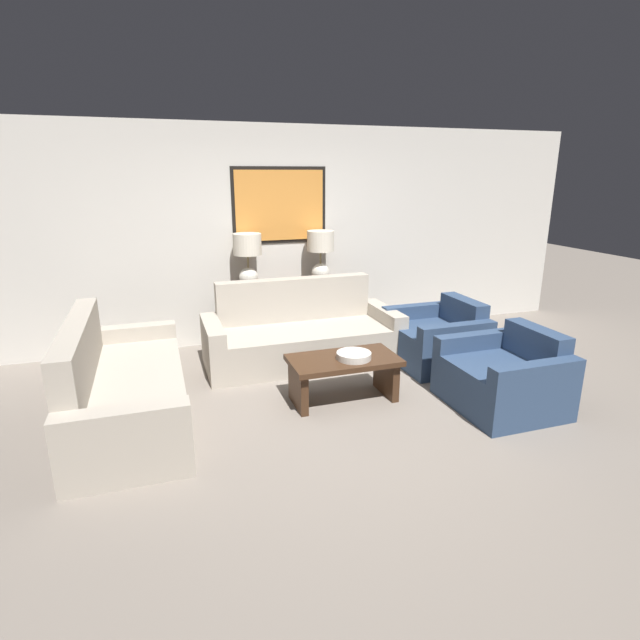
{
  "coord_description": "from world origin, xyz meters",
  "views": [
    {
      "loc": [
        -1.51,
        -3.68,
        2.09
      ],
      "look_at": [
        0.02,
        0.93,
        0.65
      ],
      "focal_mm": 28.0,
      "sensor_mm": 36.0,
      "label": 1
    }
  ],
  "objects_px": {
    "console_table": "(286,314)",
    "decorative_bowl": "(354,356)",
    "table_lamp_left": "(248,255)",
    "armchair_near_back_wall": "(437,340)",
    "couch_by_side": "(123,389)",
    "armchair_near_camera": "(504,379)",
    "table_lamp_right": "(321,251)",
    "couch_by_back_wall": "(302,336)",
    "coffee_table": "(343,370)"
  },
  "relations": [
    {
      "from": "table_lamp_left",
      "to": "coffee_table",
      "type": "distance_m",
      "value": 2.07
    },
    {
      "from": "coffee_table",
      "to": "armchair_near_back_wall",
      "type": "distance_m",
      "value": 1.48
    },
    {
      "from": "console_table",
      "to": "armchair_near_camera",
      "type": "bearing_deg",
      "value": -59.1
    },
    {
      "from": "couch_by_back_wall",
      "to": "armchair_near_camera",
      "type": "xyz_separation_m",
      "value": [
        1.44,
        -1.71,
        -0.02
      ]
    },
    {
      "from": "table_lamp_left",
      "to": "armchair_near_camera",
      "type": "height_order",
      "value": "table_lamp_left"
    },
    {
      "from": "armchair_near_back_wall",
      "to": "couch_by_back_wall",
      "type": "bearing_deg",
      "value": 159.1
    },
    {
      "from": "console_table",
      "to": "armchair_near_back_wall",
      "type": "xyz_separation_m",
      "value": [
        1.44,
        -1.24,
        -0.1
      ]
    },
    {
      "from": "coffee_table",
      "to": "console_table",
      "type": "bearing_deg",
      "value": 92.44
    },
    {
      "from": "armchair_near_camera",
      "to": "table_lamp_right",
      "type": "bearing_deg",
      "value": 112.17
    },
    {
      "from": "console_table",
      "to": "armchair_near_back_wall",
      "type": "relative_size",
      "value": 1.5
    },
    {
      "from": "table_lamp_right",
      "to": "coffee_table",
      "type": "height_order",
      "value": "table_lamp_right"
    },
    {
      "from": "armchair_near_camera",
      "to": "coffee_table",
      "type": "bearing_deg",
      "value": 156.86
    },
    {
      "from": "console_table",
      "to": "table_lamp_left",
      "type": "xyz_separation_m",
      "value": [
        -0.46,
        0.0,
        0.78
      ]
    },
    {
      "from": "couch_by_back_wall",
      "to": "console_table",
      "type": "bearing_deg",
      "value": 90.0
    },
    {
      "from": "console_table",
      "to": "table_lamp_left",
      "type": "bearing_deg",
      "value": 180.0
    },
    {
      "from": "decorative_bowl",
      "to": "armchair_near_back_wall",
      "type": "relative_size",
      "value": 0.33
    },
    {
      "from": "table_lamp_right",
      "to": "table_lamp_left",
      "type": "bearing_deg",
      "value": 180.0
    },
    {
      "from": "table_lamp_right",
      "to": "armchair_near_camera",
      "type": "relative_size",
      "value": 0.67
    },
    {
      "from": "table_lamp_left",
      "to": "console_table",
      "type": "bearing_deg",
      "value": -0.0
    },
    {
      "from": "couch_by_back_wall",
      "to": "decorative_bowl",
      "type": "bearing_deg",
      "value": -82.45
    },
    {
      "from": "table_lamp_left",
      "to": "armchair_near_camera",
      "type": "distance_m",
      "value": 3.18
    },
    {
      "from": "table_lamp_left",
      "to": "armchair_near_back_wall",
      "type": "bearing_deg",
      "value": -33.18
    },
    {
      "from": "couch_by_back_wall",
      "to": "armchair_near_back_wall",
      "type": "relative_size",
      "value": 2.23
    },
    {
      "from": "couch_by_side",
      "to": "table_lamp_left",
      "type": "bearing_deg",
      "value": 48.01
    },
    {
      "from": "table_lamp_left",
      "to": "armchair_near_back_wall",
      "type": "distance_m",
      "value": 2.43
    },
    {
      "from": "coffee_table",
      "to": "decorative_bowl",
      "type": "bearing_deg",
      "value": -35.2
    },
    {
      "from": "couch_by_side",
      "to": "coffee_table",
      "type": "bearing_deg",
      "value": -6.98
    },
    {
      "from": "couch_by_back_wall",
      "to": "decorative_bowl",
      "type": "relative_size",
      "value": 6.75
    },
    {
      "from": "table_lamp_left",
      "to": "couch_by_side",
      "type": "relative_size",
      "value": 0.3
    },
    {
      "from": "table_lamp_left",
      "to": "armchair_near_camera",
      "type": "relative_size",
      "value": 0.67
    },
    {
      "from": "coffee_table",
      "to": "decorative_bowl",
      "type": "height_order",
      "value": "decorative_bowl"
    },
    {
      "from": "coffee_table",
      "to": "armchair_near_back_wall",
      "type": "xyz_separation_m",
      "value": [
        1.36,
        0.58,
        -0.04
      ]
    },
    {
      "from": "console_table",
      "to": "table_lamp_left",
      "type": "height_order",
      "value": "table_lamp_left"
    },
    {
      "from": "table_lamp_right",
      "to": "armchair_near_back_wall",
      "type": "distance_m",
      "value": 1.81
    },
    {
      "from": "coffee_table",
      "to": "couch_by_back_wall",
      "type": "bearing_deg",
      "value": 93.93
    },
    {
      "from": "table_lamp_right",
      "to": "decorative_bowl",
      "type": "distance_m",
      "value": 2.02
    },
    {
      "from": "table_lamp_left",
      "to": "couch_by_back_wall",
      "type": "distance_m",
      "value": 1.19
    },
    {
      "from": "console_table",
      "to": "armchair_near_camera",
      "type": "distance_m",
      "value": 2.8
    },
    {
      "from": "armchair_near_camera",
      "to": "armchair_near_back_wall",
      "type": "bearing_deg",
      "value": 90.0
    },
    {
      "from": "table_lamp_right",
      "to": "coffee_table",
      "type": "relative_size",
      "value": 0.65
    },
    {
      "from": "console_table",
      "to": "decorative_bowl",
      "type": "height_order",
      "value": "console_table"
    },
    {
      "from": "table_lamp_left",
      "to": "coffee_table",
      "type": "height_order",
      "value": "table_lamp_left"
    },
    {
      "from": "console_table",
      "to": "coffee_table",
      "type": "height_order",
      "value": "console_table"
    },
    {
      "from": "console_table",
      "to": "couch_by_side",
      "type": "distance_m",
      "value": 2.46
    },
    {
      "from": "couch_by_side",
      "to": "coffee_table",
      "type": "relative_size",
      "value": 2.13
    },
    {
      "from": "console_table",
      "to": "armchair_near_back_wall",
      "type": "distance_m",
      "value": 1.9
    },
    {
      "from": "armchair_near_camera",
      "to": "table_lamp_left",
      "type": "bearing_deg",
      "value": 128.29
    },
    {
      "from": "table_lamp_left",
      "to": "couch_by_side",
      "type": "distance_m",
      "value": 2.29
    },
    {
      "from": "console_table",
      "to": "decorative_bowl",
      "type": "xyz_separation_m",
      "value": [
        0.16,
        -1.87,
        0.09
      ]
    },
    {
      "from": "table_lamp_left",
      "to": "couch_by_back_wall",
      "type": "relative_size",
      "value": 0.3
    }
  ]
}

